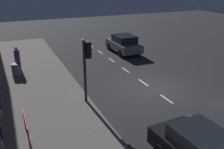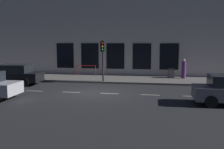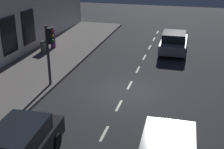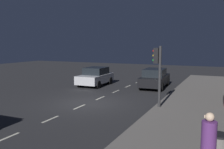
{
  "view_description": "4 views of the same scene",
  "coord_description": "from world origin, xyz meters",
  "px_view_note": "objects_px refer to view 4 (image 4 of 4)",
  "views": [
    {
      "loc": [
        7.9,
        12.22,
        6.37
      ],
      "look_at": [
        2.38,
        -0.58,
        1.06
      ],
      "focal_mm": 41.07,
      "sensor_mm": 36.0,
      "label": 1
    },
    {
      "loc": [
        -16.41,
        -4.01,
        3.3
      ],
      "look_at": [
        0.63,
        -1.04,
        1.17
      ],
      "focal_mm": 42.14,
      "sensor_mm": 36.0,
      "label": 2
    },
    {
      "loc": [
        -3.13,
        14.69,
        7.03
      ],
      "look_at": [
        0.77,
        0.06,
        0.99
      ],
      "focal_mm": 48.95,
      "sensor_mm": 36.0,
      "label": 3
    },
    {
      "loc": [
        7.49,
        -12.85,
        3.56
      ],
      "look_at": [
        1.05,
        1.19,
        1.69
      ],
      "focal_mm": 39.82,
      "sensor_mm": 36.0,
      "label": 4
    }
  ],
  "objects_px": {
    "parked_car_1": "(95,77)",
    "trash_bin": "(218,147)",
    "parked_car_2": "(155,78)",
    "traffic_light": "(158,66)",
    "pedestrian_0": "(208,148)"
  },
  "relations": [
    {
      "from": "parked_car_1",
      "to": "trash_bin",
      "type": "xyz_separation_m",
      "value": [
        10.15,
        -11.18,
        -0.23
      ]
    },
    {
      "from": "parked_car_2",
      "to": "traffic_light",
      "type": "bearing_deg",
      "value": -77.22
    },
    {
      "from": "parked_car_2",
      "to": "trash_bin",
      "type": "xyz_separation_m",
      "value": [
        5.18,
        -12.28,
        -0.23
      ]
    },
    {
      "from": "parked_car_1",
      "to": "trash_bin",
      "type": "distance_m",
      "value": 15.1
    },
    {
      "from": "traffic_light",
      "to": "parked_car_1",
      "type": "height_order",
      "value": "traffic_light"
    },
    {
      "from": "traffic_light",
      "to": "pedestrian_0",
      "type": "distance_m",
      "value": 7.41
    },
    {
      "from": "traffic_light",
      "to": "pedestrian_0",
      "type": "height_order",
      "value": "traffic_light"
    },
    {
      "from": "traffic_light",
      "to": "parked_car_1",
      "type": "distance_m",
      "value": 9.07
    },
    {
      "from": "pedestrian_0",
      "to": "trash_bin",
      "type": "relative_size",
      "value": 2.1
    },
    {
      "from": "traffic_light",
      "to": "parked_car_2",
      "type": "relative_size",
      "value": 0.72
    },
    {
      "from": "traffic_light",
      "to": "parked_car_2",
      "type": "xyz_separation_m",
      "value": [
        -1.94,
        6.76,
        -1.62
      ]
    },
    {
      "from": "parked_car_2",
      "to": "trash_bin",
      "type": "distance_m",
      "value": 13.33
    },
    {
      "from": "pedestrian_0",
      "to": "trash_bin",
      "type": "height_order",
      "value": "pedestrian_0"
    },
    {
      "from": "traffic_light",
      "to": "trash_bin",
      "type": "bearing_deg",
      "value": -59.6
    },
    {
      "from": "parked_car_1",
      "to": "pedestrian_0",
      "type": "xyz_separation_m",
      "value": [
        9.93,
        -12.25,
        0.14
      ]
    }
  ]
}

